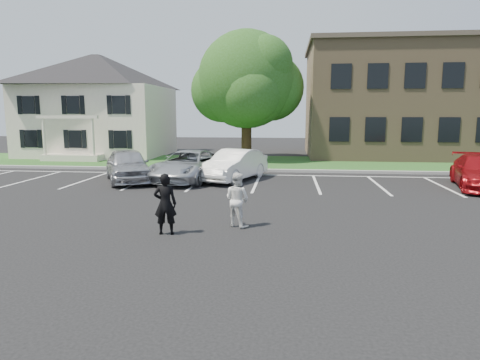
% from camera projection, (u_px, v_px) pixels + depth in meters
% --- Properties ---
extents(ground_plane, '(90.00, 90.00, 0.00)m').
position_uv_depth(ground_plane, '(236.00, 228.00, 12.28)').
color(ground_plane, black).
rests_on(ground_plane, ground).
extents(curb, '(40.00, 0.30, 0.15)m').
position_uv_depth(curb, '(262.00, 170.00, 24.05)').
color(curb, gray).
rests_on(curb, ground).
extents(grass_strip, '(44.00, 8.00, 0.08)m').
position_uv_depth(grass_strip, '(265.00, 163.00, 27.98)').
color(grass_strip, '#214C1A').
rests_on(grass_strip, ground).
extents(stall_lines, '(34.00, 5.36, 0.01)m').
position_uv_depth(stall_lines, '(286.00, 180.00, 20.92)').
color(stall_lines, silver).
rests_on(stall_lines, ground).
extents(house, '(10.30, 9.22, 7.60)m').
position_uv_depth(house, '(99.00, 105.00, 32.71)').
color(house, beige).
rests_on(house, ground).
extents(office_building, '(22.40, 10.40, 8.30)m').
position_uv_depth(office_building, '(458.00, 101.00, 31.70)').
color(office_building, '#8B7451').
rests_on(office_building, ground).
extents(tree, '(7.80, 7.20, 8.80)m').
position_uv_depth(tree, '(248.00, 82.00, 29.11)').
color(tree, black).
rests_on(tree, ground).
extents(man_black_suit, '(0.67, 0.50, 1.68)m').
position_uv_depth(man_black_suit, '(165.00, 204.00, 11.58)').
color(man_black_suit, black).
rests_on(man_black_suit, ground).
extents(man_white_shirt, '(0.97, 0.92, 1.59)m').
position_uv_depth(man_white_shirt, '(237.00, 200.00, 12.39)').
color(man_white_shirt, silver).
rests_on(man_white_shirt, ground).
extents(car_silver_west, '(3.76, 4.98, 1.58)m').
position_uv_depth(car_silver_west, '(128.00, 165.00, 20.54)').
color(car_silver_west, '#B8B8BD').
rests_on(car_silver_west, ground).
extents(car_silver_minivan, '(3.31, 5.62, 1.47)m').
position_uv_depth(car_silver_minivan, '(188.00, 166.00, 20.75)').
color(car_silver_minivan, '#B3B6BB').
rests_on(car_silver_minivan, ground).
extents(car_white_sedan, '(3.11, 4.83, 1.50)m').
position_uv_depth(car_white_sedan, '(234.00, 165.00, 20.90)').
color(car_white_sedan, white).
rests_on(car_white_sedan, ground).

